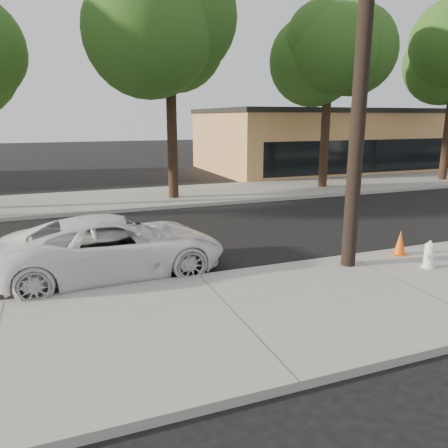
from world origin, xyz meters
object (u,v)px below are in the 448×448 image
Objects in this scene: utility_pole at (362,67)px; police_cruiser at (115,246)px; traffic_cone at (400,243)px; fire_hydrant at (429,255)px.

utility_pole reaches higher than police_cruiser.
utility_pole is 4.59m from traffic_cone.
fire_hydrant is at bearing -27.54° from utility_pole.
fire_hydrant is (1.65, -0.86, -4.25)m from utility_pole.
fire_hydrant is at bearing -112.67° from police_cruiser.
utility_pole is at bearing -110.26° from police_cruiser.
police_cruiser is 8.24× the size of fire_hydrant.
utility_pole is 6.85m from police_cruiser.
traffic_cone reaches higher than fire_hydrant.
traffic_cone is (1.76, 0.20, -4.24)m from utility_pole.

